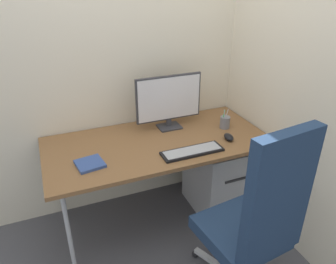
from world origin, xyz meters
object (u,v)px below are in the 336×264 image
Objects in this scene: filing_cabinet at (219,175)px; pen_holder at (225,122)px; office_chair at (256,220)px; monitor at (169,100)px; notebook at (90,164)px; mouse at (229,137)px; keyboard at (192,151)px.

pen_holder is at bearing 48.31° from filing_cabinet.
monitor is (-0.08, 1.06, 0.33)m from office_chair.
pen_holder is at bearing -24.12° from monitor.
filing_cabinet is 3.67× the size of notebook.
pen_holder is (0.08, 0.18, 0.03)m from mouse.
filing_cabinet is 3.87× the size of pen_holder.
monitor is 3.30× the size of pen_holder.
monitor is 0.78m from notebook.
monitor is 1.20× the size of keyboard.
notebook is at bearing -154.32° from monitor.
office_chair is 0.65m from keyboard.
office_chair reaches higher than monitor.
pen_holder is (0.03, 0.03, 0.47)m from filing_cabinet.
notebook is at bearing -173.40° from mouse.
office_chair is 0.75m from mouse.
office_chair is 2.81× the size of keyboard.
mouse is 1.01m from notebook.
mouse is at bearing -107.61° from filing_cabinet.
mouse reaches higher than keyboard.
monitor is 0.48m from keyboard.
notebook is (-0.76, 0.74, 0.11)m from office_chair.
notebook reaches higher than filing_cabinet.
mouse is (0.33, -0.36, -0.21)m from monitor.
filing_cabinet is at bearing 30.32° from keyboard.
filing_cabinet is at bearing -131.69° from pen_holder.
monitor reaches higher than keyboard.
filing_cabinet is 1.17× the size of monitor.
notebook is (-1.08, -0.15, -0.04)m from pen_holder.
pen_holder is 0.95× the size of notebook.
mouse reaches higher than notebook.
filing_cabinet is 5.71× the size of mouse.
office_chair is at bearing -82.25° from keyboard.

